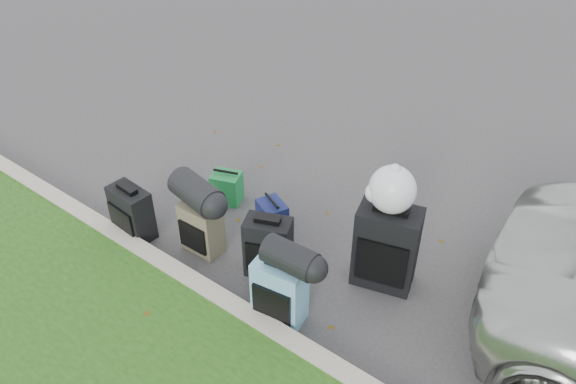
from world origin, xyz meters
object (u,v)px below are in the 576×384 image
Objects in this scene: suitcase_teal at (280,292)px; suitcase_large_black_right at (386,247)px; suitcase_olive at (202,228)px; tote_navy at (272,216)px; suitcase_large_black_left at (268,247)px; suitcase_small_black at (132,213)px; tote_green at (227,188)px.

suitcase_large_black_right is (0.51, 0.96, 0.11)m from suitcase_teal.
tote_navy is at bearing 60.83° from suitcase_olive.
suitcase_large_black_right reaches higher than suitcase_large_black_left.
suitcase_small_black reaches higher than tote_navy.
suitcase_teal is 1.90× the size of tote_navy.
suitcase_large_black_left is 1.76× the size of tote_green.
suitcase_teal is at bearing -12.90° from suitcase_olive.
suitcase_small_black is 1.11m from tote_green.
suitcase_small_black is at bearing -162.06° from suitcase_olive.
suitcase_small_black is at bearing -173.63° from suitcase_large_black_right.
tote_green is 0.73m from tote_navy.
suitcase_teal reaches higher than suitcase_olive.
tote_green is 1.07× the size of tote_navy.
suitcase_large_black_right reaches higher than suitcase_olive.
suitcase_large_black_right reaches higher than tote_green.
suitcase_teal is (1.93, 0.02, 0.03)m from suitcase_small_black.
tote_navy is (-0.38, 0.53, -0.15)m from suitcase_large_black_left.
tote_navy is at bearing -26.99° from tote_green.
suitcase_small_black is at bearing 172.22° from suitcase_teal.
suitcase_large_black_left is at bearing -30.30° from tote_navy.
suitcase_large_black_left is 0.75m from suitcase_olive.
suitcase_small_black reaches higher than tote_green.
suitcase_large_black_right is 1.35m from tote_navy.
suitcase_teal reaches higher than suitcase_large_black_left.
suitcase_small_black is at bearing -115.13° from tote_navy.
suitcase_teal is 1.85m from tote_green.
tote_navy is at bearing 44.76° from suitcase_small_black.
tote_green is at bearing -162.11° from tote_navy.
suitcase_teal is at bearing 4.95° from suitcase_small_black.
suitcase_olive is 0.65× the size of suitcase_large_black_right.
suitcase_large_black_left is at bearing 19.91° from suitcase_small_black.
suitcase_large_black_right is at bearing 53.57° from suitcase_teal.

